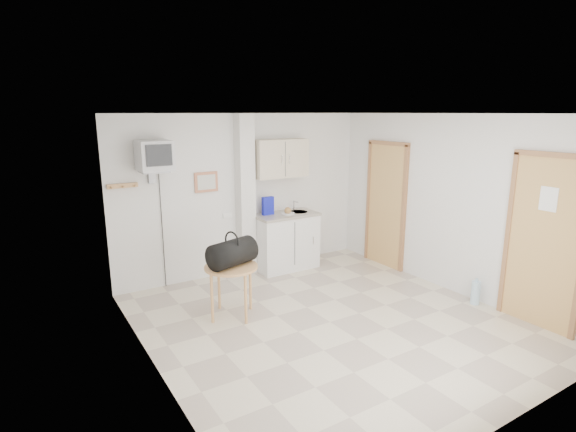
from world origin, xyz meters
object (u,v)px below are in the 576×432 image
crt_television (154,157)px  round_table (231,272)px  water_bottle (476,292)px  duffel_bag (232,253)px

crt_television → round_table: size_ratio=3.24×
round_table → crt_television: bearing=112.8°
crt_television → round_table: (0.51, -1.22, -1.35)m
crt_television → water_bottle: 4.67m
crt_television → duffel_bag: (0.53, -1.22, -1.10)m
crt_television → water_bottle: crt_television is taller
crt_television → water_bottle: (3.43, -2.62, -1.78)m
duffel_bag → water_bottle: duffel_bag is taller
crt_television → duffel_bag: size_ratio=3.24×
round_table → water_bottle: 3.27m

